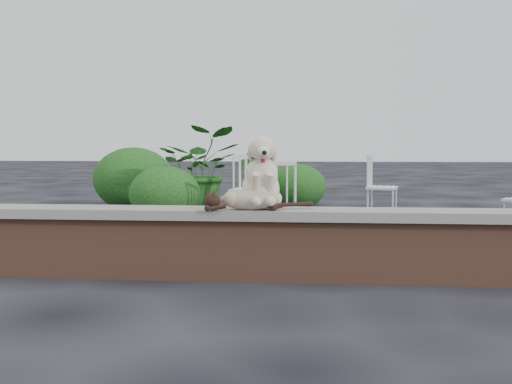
# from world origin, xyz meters

# --- Properties ---
(ground) EXTENTS (60.00, 60.00, 0.00)m
(ground) POSITION_xyz_m (0.00, 0.00, 0.00)
(ground) COLOR black
(ground) RESTS_ON ground
(brick_wall) EXTENTS (6.00, 0.30, 0.50)m
(brick_wall) POSITION_xyz_m (0.00, 0.00, 0.25)
(brick_wall) COLOR brown
(brick_wall) RESTS_ON ground
(capstone) EXTENTS (6.20, 0.40, 0.08)m
(capstone) POSITION_xyz_m (0.00, 0.00, 0.54)
(capstone) COLOR slate
(capstone) RESTS_ON brick_wall
(dog) EXTENTS (0.48, 0.58, 0.60)m
(dog) POSITION_xyz_m (-0.75, 0.06, 0.88)
(dog) COLOR beige
(dog) RESTS_ON capstone
(cat) EXTENTS (1.07, 0.43, 0.18)m
(cat) POSITION_xyz_m (-0.83, -0.09, 0.67)
(cat) COLOR tan
(cat) RESTS_ON capstone
(chair_e) EXTENTS (0.69, 0.69, 0.94)m
(chair_e) POSITION_xyz_m (0.76, 3.99, 0.47)
(chair_e) COLOR white
(chair_e) RESTS_ON ground
(chair_a) EXTENTS (0.72, 0.72, 0.94)m
(chair_a) POSITION_xyz_m (-1.10, 2.84, 0.47)
(chair_a) COLOR white
(chair_a) RESTS_ON ground
(chair_b) EXTENTS (0.69, 0.69, 0.94)m
(chair_b) POSITION_xyz_m (-1.20, 3.43, 0.47)
(chair_b) COLOR white
(chair_b) RESTS_ON ground
(chair_c) EXTENTS (0.64, 0.64, 0.94)m
(chair_c) POSITION_xyz_m (-0.68, 1.04, 0.47)
(chair_c) COLOR white
(chair_c) RESTS_ON ground
(potted_plant_a) EXTENTS (1.37, 1.23, 1.37)m
(potted_plant_a) POSITION_xyz_m (-2.01, 4.28, 0.69)
(potted_plant_a) COLOR #113D11
(potted_plant_a) RESTS_ON ground
(potted_plant_b) EXTENTS (0.82, 0.82, 1.04)m
(potted_plant_b) POSITION_xyz_m (-1.25, 4.51, 0.52)
(potted_plant_b) COLOR #113D11
(potted_plant_b) RESTS_ON ground
(shrubbery) EXTENTS (4.01, 2.79, 1.10)m
(shrubbery) POSITION_xyz_m (-2.53, 4.79, 0.43)
(shrubbery) COLOR #113D11
(shrubbery) RESTS_ON ground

